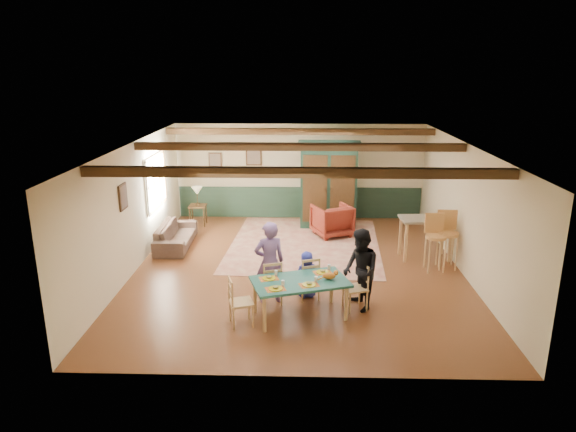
{
  "coord_description": "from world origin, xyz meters",
  "views": [
    {
      "loc": [
        0.09,
        -10.35,
        4.25
      ],
      "look_at": [
        -0.22,
        0.19,
        1.15
      ],
      "focal_mm": 32.0,
      "sensor_mm": 36.0,
      "label": 1
    }
  ],
  "objects_px": {
    "armchair": "(332,220)",
    "dining_chair_end_left": "(241,301)",
    "person_woman": "(361,270)",
    "end_table": "(198,215)",
    "sofa": "(176,235)",
    "table_lamp": "(197,196)",
    "dining_chair_end_right": "(355,287)",
    "counter_table": "(425,238)",
    "dining_table": "(300,299)",
    "bar_stool_left": "(436,243)",
    "armoire": "(329,185)",
    "bar_stool_right": "(448,240)",
    "person_man": "(269,263)",
    "cat": "(329,275)",
    "dining_chair_far_right": "(308,277)",
    "dining_chair_far_left": "(271,282)",
    "person_child": "(307,275)"
  },
  "relations": [
    {
      "from": "person_man",
      "to": "dining_chair_far_right",
      "type": "bearing_deg",
      "value": 174.29
    },
    {
      "from": "dining_chair_far_right",
      "to": "person_woman",
      "type": "height_order",
      "value": "person_woman"
    },
    {
      "from": "dining_chair_far_right",
      "to": "person_child",
      "type": "height_order",
      "value": "person_child"
    },
    {
      "from": "dining_table",
      "to": "counter_table",
      "type": "height_order",
      "value": "counter_table"
    },
    {
      "from": "dining_chair_end_left",
      "to": "cat",
      "type": "xyz_separation_m",
      "value": [
        1.49,
        0.38,
        0.33
      ]
    },
    {
      "from": "table_lamp",
      "to": "armchair",
      "type": "bearing_deg",
      "value": -12.46
    },
    {
      "from": "dining_chair_end_right",
      "to": "counter_table",
      "type": "bearing_deg",
      "value": 127.39
    },
    {
      "from": "person_woman",
      "to": "person_child",
      "type": "xyz_separation_m",
      "value": [
        -0.95,
        0.46,
        -0.29
      ]
    },
    {
      "from": "person_man",
      "to": "armchair",
      "type": "bearing_deg",
      "value": -126.81
    },
    {
      "from": "person_child",
      "to": "armoire",
      "type": "relative_size",
      "value": 0.39
    },
    {
      "from": "cat",
      "to": "end_table",
      "type": "relative_size",
      "value": 0.58
    },
    {
      "from": "dining_chair_end_right",
      "to": "person_child",
      "type": "xyz_separation_m",
      "value": [
        -0.87,
        0.48,
        0.02
      ]
    },
    {
      "from": "dining_chair_end_left",
      "to": "counter_table",
      "type": "height_order",
      "value": "counter_table"
    },
    {
      "from": "person_child",
      "to": "armchair",
      "type": "bearing_deg",
      "value": -118.0
    },
    {
      "from": "dining_chair_end_left",
      "to": "bar_stool_left",
      "type": "height_order",
      "value": "bar_stool_left"
    },
    {
      "from": "dining_chair_end_right",
      "to": "armchair",
      "type": "distance_m",
      "value": 4.21
    },
    {
      "from": "person_man",
      "to": "cat",
      "type": "bearing_deg",
      "value": 136.55
    },
    {
      "from": "counter_table",
      "to": "cat",
      "type": "bearing_deg",
      "value": -128.86
    },
    {
      "from": "dining_chair_far_left",
      "to": "person_child",
      "type": "distance_m",
      "value": 0.73
    },
    {
      "from": "armchair",
      "to": "dining_chair_end_left",
      "type": "bearing_deg",
      "value": 45.86
    },
    {
      "from": "armchair",
      "to": "bar_stool_left",
      "type": "bearing_deg",
      "value": 108.01
    },
    {
      "from": "dining_chair_end_right",
      "to": "person_woman",
      "type": "bearing_deg",
      "value": 90.0
    },
    {
      "from": "dining_table",
      "to": "counter_table",
      "type": "relative_size",
      "value": 1.42
    },
    {
      "from": "table_lamp",
      "to": "end_table",
      "type": "bearing_deg",
      "value": 0.0
    },
    {
      "from": "dining_chair_far_right",
      "to": "bar_stool_right",
      "type": "bearing_deg",
      "value": -169.42
    },
    {
      "from": "dining_table",
      "to": "dining_chair_far_right",
      "type": "distance_m",
      "value": 0.75
    },
    {
      "from": "dining_chair_end_left",
      "to": "person_woman",
      "type": "bearing_deg",
      "value": -90.0
    },
    {
      "from": "sofa",
      "to": "armchair",
      "type": "bearing_deg",
      "value": -78.19
    },
    {
      "from": "armoire",
      "to": "bar_stool_right",
      "type": "xyz_separation_m",
      "value": [
        2.44,
        -2.96,
        -0.54
      ]
    },
    {
      "from": "armchair",
      "to": "end_table",
      "type": "height_order",
      "value": "armchair"
    },
    {
      "from": "end_table",
      "to": "armoire",
      "type": "bearing_deg",
      "value": -0.2
    },
    {
      "from": "person_child",
      "to": "armoire",
      "type": "height_order",
      "value": "armoire"
    },
    {
      "from": "armoire",
      "to": "sofa",
      "type": "xyz_separation_m",
      "value": [
        -3.79,
        -1.71,
        -0.89
      ]
    },
    {
      "from": "person_man",
      "to": "dining_chair_end_left",
      "type": "bearing_deg",
      "value": 46.85
    },
    {
      "from": "dining_chair_far_left",
      "to": "table_lamp",
      "type": "relative_size",
      "value": 1.66
    },
    {
      "from": "dining_table",
      "to": "bar_stool_left",
      "type": "relative_size",
      "value": 1.33
    },
    {
      "from": "cat",
      "to": "armoire",
      "type": "height_order",
      "value": "armoire"
    },
    {
      "from": "dining_chair_far_left",
      "to": "person_child",
      "type": "height_order",
      "value": "person_child"
    },
    {
      "from": "person_woman",
      "to": "end_table",
      "type": "relative_size",
      "value": 2.64
    },
    {
      "from": "person_woman",
      "to": "dining_chair_end_right",
      "type": "bearing_deg",
      "value": -90.0
    },
    {
      "from": "dining_chair_end_right",
      "to": "dining_chair_far_right",
      "type": "bearing_deg",
      "value": -133.83
    },
    {
      "from": "bar_stool_left",
      "to": "armoire",
      "type": "bearing_deg",
      "value": 121.9
    },
    {
      "from": "sofa",
      "to": "table_lamp",
      "type": "bearing_deg",
      "value": -8.44
    },
    {
      "from": "sofa",
      "to": "table_lamp",
      "type": "distance_m",
      "value": 1.82
    },
    {
      "from": "dining_table",
      "to": "end_table",
      "type": "xyz_separation_m",
      "value": [
        -2.85,
        5.33,
        -0.06
      ]
    },
    {
      "from": "counter_table",
      "to": "dining_chair_far_right",
      "type": "bearing_deg",
      "value": -140.41
    },
    {
      "from": "counter_table",
      "to": "dining_chair_end_left",
      "type": "bearing_deg",
      "value": -139.46
    },
    {
      "from": "dining_chair_far_left",
      "to": "table_lamp",
      "type": "height_order",
      "value": "table_lamp"
    },
    {
      "from": "dining_table",
      "to": "dining_chair_end_right",
      "type": "xyz_separation_m",
      "value": [
        0.99,
        0.32,
        0.09
      ]
    },
    {
      "from": "dining_chair_far_left",
      "to": "cat",
      "type": "xyz_separation_m",
      "value": [
        1.05,
        -0.44,
        0.33
      ]
    }
  ]
}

